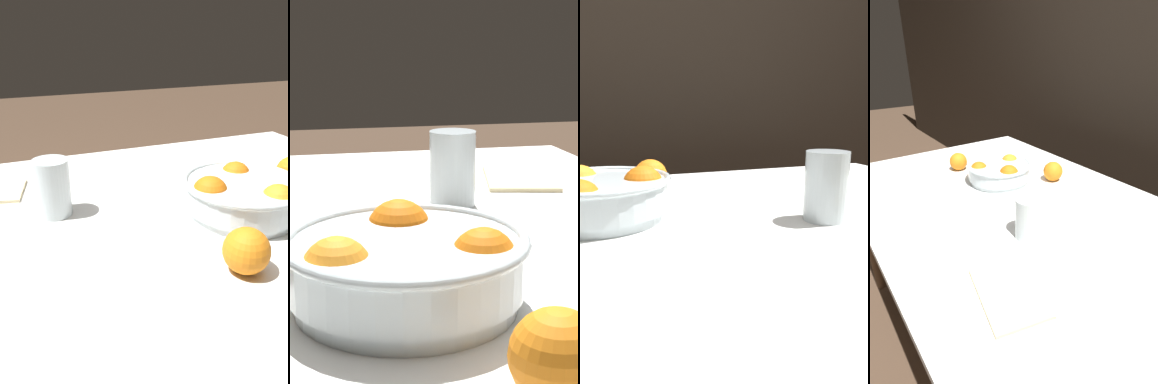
{
  "view_description": "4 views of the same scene",
  "coord_description": "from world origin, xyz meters",
  "views": [
    {
      "loc": [
        0.31,
        0.71,
        1.11
      ],
      "look_at": [
        0.01,
        -0.02,
        0.76
      ],
      "focal_mm": 35.0,
      "sensor_mm": 36.0,
      "label": 1
    },
    {
      "loc": [
        -0.85,
        0.18,
        1.0
      ],
      "look_at": [
        0.04,
        -0.01,
        0.78
      ],
      "focal_mm": 60.0,
      "sensor_mm": 36.0,
      "label": 2
    },
    {
      "loc": [
        -0.2,
        -0.66,
        0.92
      ],
      "look_at": [
        0.04,
        0.01,
        0.76
      ],
      "focal_mm": 35.0,
      "sensor_mm": 36.0,
      "label": 3
    },
    {
      "loc": [
        0.81,
        -0.56,
        1.24
      ],
      "look_at": [
        0.03,
        -0.01,
        0.77
      ],
      "focal_mm": 28.0,
      "sensor_mm": 36.0,
      "label": 4
    }
  ],
  "objects": [
    {
      "name": "juice_glass",
      "position": [
        0.21,
        -0.08,
        0.77
      ],
      "size": [
        0.08,
        0.08,
        0.13
      ],
      "color": "#F4A314",
      "rests_on": "dining_table"
    },
    {
      "name": "fruit_bowl",
      "position": [
        -0.19,
        0.07,
        0.76
      ],
      "size": [
        0.27,
        0.27,
        0.1
      ],
      "color": "silver",
      "rests_on": "dining_table"
    },
    {
      "name": "back_wall",
      "position": [
        0.0,
        0.95,
        1.3
      ],
      "size": [
        8.0,
        0.05,
        2.6
      ],
      "primitive_type": "cube",
      "color": "#2D261E",
      "rests_on": "ground_plane"
    },
    {
      "name": "dining_table",
      "position": [
        0.0,
        0.0,
        0.65
      ],
      "size": [
        1.48,
        0.98,
        0.71
      ],
      "color": "white",
      "rests_on": "ground_plane"
    },
    {
      "name": "orange_loose_front",
      "position": [
        -0.06,
        0.26,
        0.75
      ],
      "size": [
        0.08,
        0.08,
        0.08
      ],
      "primitive_type": "sphere",
      "color": "orange",
      "rests_on": "dining_table"
    }
  ]
}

